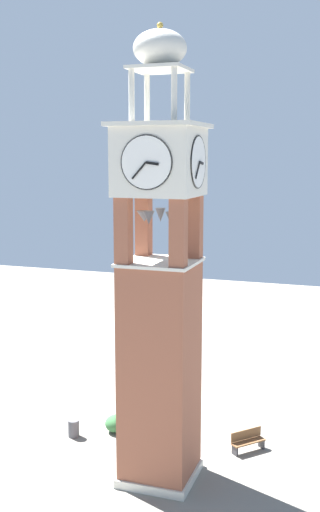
# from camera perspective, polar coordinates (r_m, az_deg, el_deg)

# --- Properties ---
(ground) EXTENTS (80.00, 80.00, 0.00)m
(ground) POSITION_cam_1_polar(r_m,az_deg,el_deg) (26.51, 0.00, -19.89)
(ground) COLOR gray
(clock_tower) EXTENTS (3.29, 3.29, 17.71)m
(clock_tower) POSITION_cam_1_polar(r_m,az_deg,el_deg) (23.81, 0.00, -4.32)
(clock_tower) COLOR #93543D
(clock_tower) RESTS_ON ground
(park_bench) EXTENTS (1.41, 1.47, 0.95)m
(park_bench) POSITION_cam_1_polar(r_m,az_deg,el_deg) (28.52, 8.16, -16.67)
(park_bench) COLOR brown
(park_bench) RESTS_ON ground
(lamp_post) EXTENTS (0.36, 0.36, 3.71)m
(lamp_post) POSITION_cam_1_polar(r_m,az_deg,el_deg) (29.89, -0.59, -10.93)
(lamp_post) COLOR black
(lamp_post) RESTS_ON ground
(trash_bin) EXTENTS (0.52, 0.52, 0.80)m
(trash_bin) POSITION_cam_1_polar(r_m,az_deg,el_deg) (29.84, -8.05, -15.62)
(trash_bin) COLOR #4C4C51
(trash_bin) RESTS_ON ground
(shrub_left_of_tower) EXTENTS (1.07, 1.07, 0.81)m
(shrub_left_of_tower) POSITION_cam_1_polar(r_m,az_deg,el_deg) (30.10, -4.09, -15.31)
(shrub_left_of_tower) COLOR #336638
(shrub_left_of_tower) RESTS_ON ground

